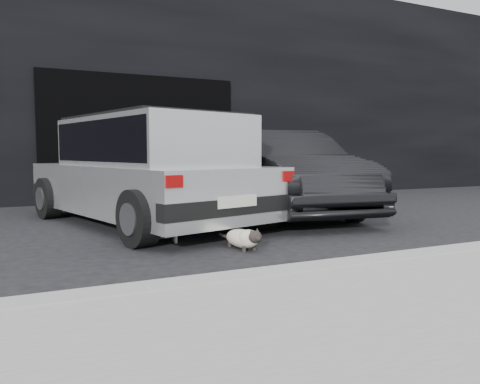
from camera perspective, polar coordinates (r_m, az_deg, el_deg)
name	(u,v)px	position (r m, az deg, el deg)	size (l,w,h in m)	color
ground	(139,235)	(5.91, -12.23, -5.18)	(80.00, 80.00, 0.00)	black
building_facade	(121,91)	(11.99, -14.32, 11.80)	(34.00, 4.00, 5.00)	black
garage_opening	(141,139)	(9.94, -11.95, 6.37)	(4.00, 0.10, 2.60)	black
curb	(333,270)	(3.96, 11.29, -9.27)	(18.00, 0.25, 0.12)	gray
sidewalk	(457,317)	(3.12, 24.90, -13.61)	(18.00, 2.20, 0.11)	gray
silver_hatchback	(148,166)	(6.71, -11.12, 3.15)	(2.86, 4.46, 1.52)	silver
second_car	(281,172)	(7.75, 5.02, 2.43)	(1.47, 4.21, 1.39)	black
cat_siamese	(244,238)	(4.94, 0.51, -5.68)	(0.30, 0.74, 0.26)	beige
cat_white	(165,229)	(5.35, -9.08, -4.42)	(0.71, 0.32, 0.33)	white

